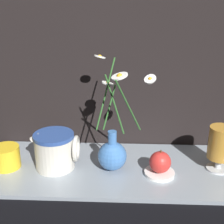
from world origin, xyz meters
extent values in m
plane|color=black|center=(0.00, 0.00, 0.00)|extent=(6.00, 6.00, 0.00)
cube|color=gray|center=(0.00, 0.00, 0.01)|extent=(0.81, 0.34, 0.01)
sphere|color=#3F72B7|center=(0.00, -0.01, 0.06)|extent=(0.09, 0.09, 0.09)
cylinder|color=#3F72B7|center=(0.00, -0.01, 0.12)|extent=(0.03, 0.03, 0.05)
cylinder|color=#336B2D|center=(0.05, -0.05, 0.24)|extent=(0.08, 0.11, 0.19)
cylinder|color=white|center=(0.10, -0.08, 0.33)|extent=(0.04, 0.04, 0.02)
sphere|color=gold|center=(0.10, -0.08, 0.33)|extent=(0.01, 0.01, 0.01)
cylinder|color=#336B2D|center=(-0.01, 0.01, 0.22)|extent=(0.04, 0.02, 0.14)
cylinder|color=white|center=(-0.02, 0.03, 0.29)|extent=(0.05, 0.05, 0.01)
sphere|color=gold|center=(-0.02, 0.03, 0.29)|extent=(0.01, 0.01, 0.01)
cylinder|color=#336B2D|center=(0.01, -0.04, 0.24)|extent=(0.06, 0.03, 0.19)
cylinder|color=white|center=(0.02, -0.06, 0.33)|extent=(0.06, 0.06, 0.02)
sphere|color=gold|center=(0.02, -0.06, 0.33)|extent=(0.02, 0.02, 0.02)
cylinder|color=#336B2D|center=(-0.02, 0.02, 0.25)|extent=(0.06, 0.04, 0.22)
cylinder|color=white|center=(-0.04, 0.04, 0.36)|extent=(0.05, 0.05, 0.01)
sphere|color=gold|center=(-0.04, 0.04, 0.36)|extent=(0.01, 0.01, 0.01)
cylinder|color=yellow|center=(-0.34, -0.01, 0.05)|extent=(0.09, 0.09, 0.07)
cylinder|color=beige|center=(-0.19, -0.01, 0.07)|extent=(0.13, 0.13, 0.12)
cylinder|color=#2D4C93|center=(-0.19, -0.01, 0.12)|extent=(0.13, 0.13, 0.01)
torus|color=beige|center=(-0.12, -0.01, 0.08)|extent=(0.01, 0.08, 0.08)
cone|color=beige|center=(-0.24, -0.01, 0.12)|extent=(0.05, 0.04, 0.04)
cylinder|color=silver|center=(0.34, 0.00, 0.01)|extent=(0.07, 0.07, 0.01)
cylinder|color=silver|center=(0.34, 0.00, 0.04)|extent=(0.02, 0.02, 0.04)
cylinder|color=#B77F2D|center=(0.34, 0.00, 0.11)|extent=(0.08, 0.08, 0.10)
cylinder|color=white|center=(0.15, -0.04, 0.02)|extent=(0.09, 0.09, 0.01)
sphere|color=red|center=(0.15, -0.04, 0.06)|extent=(0.07, 0.07, 0.07)
cylinder|color=#4C3819|center=(0.15, -0.04, 0.09)|extent=(0.00, 0.00, 0.01)
camera|label=1|loc=(0.04, -0.88, 0.55)|focal=50.00mm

